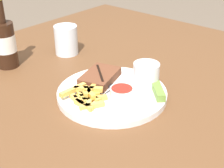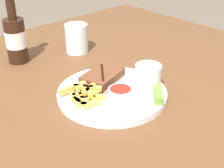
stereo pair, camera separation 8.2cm
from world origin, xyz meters
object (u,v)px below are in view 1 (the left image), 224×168
object	(u,v)px
fork_utensil	(95,103)
knife_utensil	(102,85)
drinking_glass	(66,40)
coleslaw_cup	(146,73)
pickle_spear	(158,91)
beer_bottle	(5,42)
dinner_plate	(112,93)
dipping_sauce_cup	(122,92)
steak_portion	(100,77)

from	to	relation	value
fork_utensil	knife_utensil	bearing A→B (deg)	23.40
fork_utensil	drinking_glass	world-z (taller)	drinking_glass
coleslaw_cup	pickle_spear	size ratio (longest dim) A/B	0.98
drinking_glass	coleslaw_cup	bearing A→B (deg)	-94.57
beer_bottle	drinking_glass	world-z (taller)	beer_bottle
knife_utensil	beer_bottle	xyz separation A→B (m)	(-0.08, 0.34, 0.06)
dinner_plate	knife_utensil	world-z (taller)	knife_utensil
pickle_spear	fork_utensil	bearing A→B (deg)	146.07
beer_bottle	drinking_glass	xyz separation A→B (m)	(0.19, -0.07, -0.03)
pickle_spear	knife_utensil	distance (m)	0.15
coleslaw_cup	dipping_sauce_cup	bearing A→B (deg)	176.97
knife_utensil	drinking_glass	xyz separation A→B (m)	(0.12, 0.27, 0.03)
coleslaw_cup	drinking_glass	distance (m)	0.36
beer_bottle	drinking_glass	distance (m)	0.21
dinner_plate	drinking_glass	size ratio (longest dim) A/B	2.94
dinner_plate	knife_utensil	distance (m)	0.04
beer_bottle	steak_portion	bearing A→B (deg)	-73.36
knife_utensil	beer_bottle	bearing A→B (deg)	-5.18
coleslaw_cup	beer_bottle	bearing A→B (deg)	111.17
fork_utensil	beer_bottle	bearing A→B (deg)	81.97
coleslaw_cup	knife_utensil	distance (m)	0.12
steak_portion	dipping_sauce_cup	size ratio (longest dim) A/B	2.23
coleslaw_cup	fork_utensil	distance (m)	0.17
dinner_plate	pickle_spear	bearing A→B (deg)	-58.73
pickle_spear	fork_utensil	distance (m)	0.17
fork_utensil	knife_utensil	size ratio (longest dim) A/B	0.83
fork_utensil	drinking_glass	distance (m)	0.38
dinner_plate	steak_portion	size ratio (longest dim) A/B	2.12
dinner_plate	beer_bottle	size ratio (longest dim) A/B	1.27
dipping_sauce_cup	steak_portion	bearing A→B (deg)	73.90
dinner_plate	drinking_glass	distance (m)	0.33
pickle_spear	dipping_sauce_cup	bearing A→B (deg)	138.93
pickle_spear	beer_bottle	size ratio (longest dim) A/B	0.32
pickle_spear	knife_utensil	xyz separation A→B (m)	(-0.06, 0.14, -0.01)
pickle_spear	knife_utensil	bearing A→B (deg)	112.98
dinner_plate	drinking_glass	xyz separation A→B (m)	(0.12, 0.31, 0.04)
dipping_sauce_cup	pickle_spear	world-z (taller)	dipping_sauce_cup
dinner_plate	beer_bottle	world-z (taller)	beer_bottle
dipping_sauce_cup	fork_utensil	world-z (taller)	dipping_sauce_cup
steak_portion	drinking_glass	size ratio (longest dim) A/B	1.39
pickle_spear	drinking_glass	distance (m)	0.42
coleslaw_cup	dipping_sauce_cup	world-z (taller)	coleslaw_cup
steak_portion	beer_bottle	bearing A→B (deg)	106.64
pickle_spear	fork_utensil	world-z (taller)	pickle_spear
fork_utensil	dinner_plate	bearing A→B (deg)	0.00
dinner_plate	dipping_sauce_cup	size ratio (longest dim) A/B	4.72
knife_utensil	drinking_glass	world-z (taller)	drinking_glass
steak_portion	knife_utensil	size ratio (longest dim) A/B	0.86
dipping_sauce_cup	drinking_glass	distance (m)	0.37
dinner_plate	steak_portion	world-z (taller)	steak_portion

